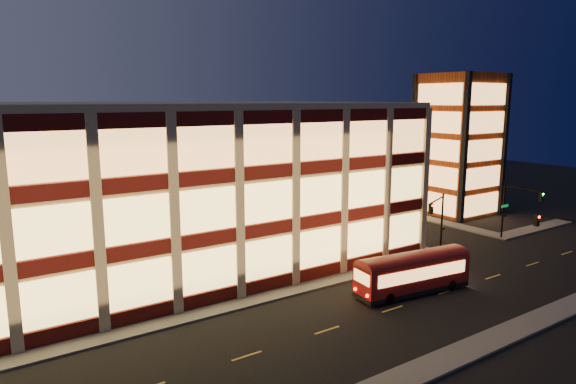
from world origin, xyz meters
TOP-DOWN VIEW (x-y plane):
  - ground at (0.00, 0.00)m, footprint 200.00×200.00m
  - sidewalk_office_south at (-3.00, 1.00)m, footprint 54.00×2.00m
  - sidewalk_office_east at (23.00, 17.00)m, footprint 2.00×30.00m
  - sidewalk_tower_south at (40.00, 1.00)m, footprint 14.00×2.00m
  - sidewalk_tower_west at (34.00, 17.00)m, footprint 2.00×30.00m
  - office_building at (-2.91, 16.91)m, footprint 50.45×30.45m
  - stair_tower at (39.95, 11.95)m, footprint 8.60×8.60m
  - traffic_signal_far at (22.21, 0.24)m, footprint 3.79×1.87m
  - traffic_signal_right at (33.50, -0.62)m, footprint 1.20×4.37m
  - traffic_signal_near at (23.50, -11.03)m, footprint 0.32×4.45m
  - trolley_bus at (13.60, -4.55)m, footprint 9.74×3.59m

SIDE VIEW (x-z plane):
  - ground at x=0.00m, z-range 0.00..0.00m
  - sidewalk_office_south at x=-3.00m, z-range 0.00..0.15m
  - sidewalk_office_east at x=23.00m, z-range 0.00..0.15m
  - sidewalk_tower_south at x=40.00m, z-range 0.00..0.15m
  - sidewalk_tower_west at x=34.00m, z-range 0.00..0.15m
  - trolley_bus at x=13.60m, z-range 0.17..3.40m
  - traffic_signal_right at x=33.50m, z-range 1.10..7.10m
  - traffic_signal_far at x=22.21m, z-range 1.11..7.11m
  - traffic_signal_near at x=23.50m, z-range 1.13..7.13m
  - office_building at x=-2.91m, z-range 0.00..14.50m
  - stair_tower at x=39.95m, z-range -0.01..17.99m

